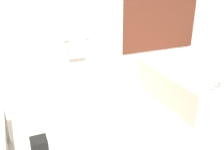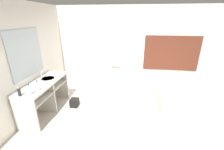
# 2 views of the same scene
# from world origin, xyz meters

# --- Properties ---
(wall_back_with_blinds) EXTENTS (7.40, 0.13, 2.70)m
(wall_back_with_blinds) POSITION_xyz_m (0.05, 2.23, 1.35)
(wall_back_with_blinds) COLOR white
(wall_back_with_blinds) RESTS_ON ground_plane
(bathtub) EXTENTS (0.96, 1.85, 0.69)m
(bathtub) POSITION_xyz_m (1.49, 1.27, 0.31)
(bathtub) COLOR silver
(bathtub) RESTS_ON ground_plane
(waste_bin) EXTENTS (0.22, 0.22, 0.23)m
(waste_bin) POSITION_xyz_m (-1.28, 0.73, 0.11)
(waste_bin) COLOR black
(waste_bin) RESTS_ON ground_plane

